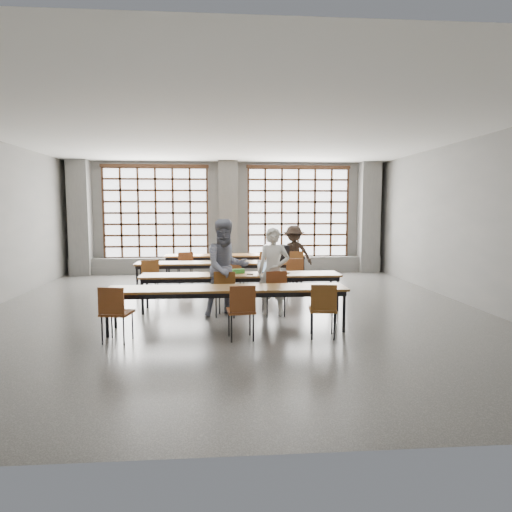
# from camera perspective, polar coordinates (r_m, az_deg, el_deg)

# --- Properties ---
(floor) EXTENTS (11.00, 11.00, 0.00)m
(floor) POSITION_cam_1_polar(r_m,az_deg,el_deg) (9.32, -2.86, -6.72)
(floor) COLOR #4F4F4C
(floor) RESTS_ON ground
(ceiling) EXTENTS (11.00, 11.00, 0.00)m
(ceiling) POSITION_cam_1_polar(r_m,az_deg,el_deg) (9.20, -2.98, 15.05)
(ceiling) COLOR silver
(ceiling) RESTS_ON floor
(wall_back) EXTENTS (10.00, 0.00, 10.00)m
(wall_back) POSITION_cam_1_polar(r_m,az_deg,el_deg) (14.59, -3.53, 4.81)
(wall_back) COLOR slate
(wall_back) RESTS_ON floor
(wall_front) EXTENTS (10.00, 0.00, 10.00)m
(wall_front) POSITION_cam_1_polar(r_m,az_deg,el_deg) (3.61, -0.44, 1.22)
(wall_front) COLOR slate
(wall_front) RESTS_ON floor
(wall_right) EXTENTS (0.00, 11.00, 11.00)m
(wall_right) POSITION_cam_1_polar(r_m,az_deg,el_deg) (10.50, 25.57, 3.78)
(wall_right) COLOR slate
(wall_right) RESTS_ON floor
(column_left) EXTENTS (0.60, 0.55, 3.50)m
(column_left) POSITION_cam_1_polar(r_m,az_deg,el_deg) (14.93, -21.11, 4.45)
(column_left) COLOR #585855
(column_left) RESTS_ON floor
(column_mid) EXTENTS (0.60, 0.55, 3.50)m
(column_mid) POSITION_cam_1_polar(r_m,az_deg,el_deg) (14.31, -3.51, 4.79)
(column_mid) COLOR #585855
(column_mid) RESTS_ON floor
(column_right) EXTENTS (0.60, 0.55, 3.50)m
(column_right) POSITION_cam_1_polar(r_m,az_deg,el_deg) (15.08, 13.91, 4.68)
(column_right) COLOR #585855
(column_right) RESTS_ON floor
(window_left) EXTENTS (3.32, 0.12, 3.00)m
(window_left) POSITION_cam_1_polar(r_m,az_deg,el_deg) (14.64, -12.41, 5.27)
(window_left) COLOR white
(window_left) RESTS_ON wall_back
(window_right) EXTENTS (3.32, 0.12, 3.00)m
(window_right) POSITION_cam_1_polar(r_m,az_deg,el_deg) (14.72, 5.30, 5.39)
(window_right) COLOR white
(window_right) RESTS_ON wall_back
(sill_ledge) EXTENTS (9.80, 0.35, 0.50)m
(sill_ledge) POSITION_cam_1_polar(r_m,az_deg,el_deg) (14.50, -3.48, -1.14)
(sill_ledge) COLOR #585855
(sill_ledge) RESTS_ON floor
(desk_row_a) EXTENTS (4.00, 0.70, 0.73)m
(desk_row_a) POSITION_cam_1_polar(r_m,az_deg,el_deg) (13.05, -2.57, -0.10)
(desk_row_a) COLOR brown
(desk_row_a) RESTS_ON floor
(desk_row_b) EXTENTS (4.00, 0.70, 0.73)m
(desk_row_b) POSITION_cam_1_polar(r_m,az_deg,el_deg) (11.26, -4.76, -1.09)
(desk_row_b) COLOR brown
(desk_row_b) RESTS_ON floor
(desk_row_c) EXTENTS (4.00, 0.70, 0.73)m
(desk_row_c) POSITION_cam_1_polar(r_m,az_deg,el_deg) (9.22, -1.89, -2.65)
(desk_row_c) COLOR brown
(desk_row_c) RESTS_ON floor
(desk_row_d) EXTENTS (4.00, 0.70, 0.73)m
(desk_row_d) POSITION_cam_1_polar(r_m,az_deg,el_deg) (7.68, -3.59, -4.41)
(desk_row_d) COLOR brown
(desk_row_d) RESTS_ON floor
(chair_back_left) EXTENTS (0.49, 0.50, 0.88)m
(chair_back_left) POSITION_cam_1_polar(r_m,az_deg,el_deg) (12.47, -8.84, -1.04)
(chair_back_left) COLOR maroon
(chair_back_left) RESTS_ON floor
(chair_back_mid) EXTENTS (0.46, 0.47, 0.88)m
(chair_back_mid) POSITION_cam_1_polar(r_m,az_deg,el_deg) (12.50, 1.24, -0.96)
(chair_back_mid) COLOR brown
(chair_back_mid) RESTS_ON floor
(chair_back_right) EXTENTS (0.48, 0.48, 0.88)m
(chair_back_right) POSITION_cam_1_polar(r_m,az_deg,el_deg) (12.60, 4.88, -0.92)
(chair_back_right) COLOR brown
(chair_back_right) RESTS_ON floor
(chair_mid_left) EXTENTS (0.53, 0.53, 0.88)m
(chair_mid_left) POSITION_cam_1_polar(r_m,az_deg,el_deg) (10.78, -13.18, -2.23)
(chair_mid_left) COLOR brown
(chair_mid_left) RESTS_ON floor
(chair_mid_centre) EXTENTS (0.52, 0.52, 0.88)m
(chair_mid_centre) POSITION_cam_1_polar(r_m,az_deg,el_deg) (10.67, -2.74, -2.17)
(chair_mid_centre) COLOR maroon
(chair_mid_centre) RESTS_ON floor
(chair_mid_right) EXTENTS (0.44, 0.45, 0.88)m
(chair_mid_right) POSITION_cam_1_polar(r_m,az_deg,el_deg) (10.80, 4.81, -2.08)
(chair_mid_right) COLOR brown
(chair_mid_right) RESTS_ON floor
(chair_front_left) EXTENTS (0.49, 0.50, 0.88)m
(chair_front_left) POSITION_cam_1_polar(r_m,az_deg,el_deg) (8.61, -3.79, -4.14)
(chair_front_left) COLOR brown
(chair_front_left) RESTS_ON floor
(chair_front_right) EXTENTS (0.48, 0.48, 0.88)m
(chair_front_right) POSITION_cam_1_polar(r_m,az_deg,el_deg) (8.67, 2.36, -4.06)
(chair_front_right) COLOR brown
(chair_front_right) RESTS_ON floor
(chair_near_left) EXTENTS (0.50, 0.50, 0.88)m
(chair_near_left) POSITION_cam_1_polar(r_m,az_deg,el_deg) (7.27, -17.24, -6.30)
(chair_near_left) COLOR brown
(chair_near_left) RESTS_ON floor
(chair_near_mid) EXTENTS (0.46, 0.46, 0.88)m
(chair_near_mid) POSITION_cam_1_polar(r_m,az_deg,el_deg) (7.09, -1.81, -6.33)
(chair_near_mid) COLOR brown
(chair_near_mid) RESTS_ON floor
(chair_near_right) EXTENTS (0.48, 0.48, 0.88)m
(chair_near_right) POSITION_cam_1_polar(r_m,az_deg,el_deg) (7.27, 8.39, -6.09)
(chair_near_right) COLOR brown
(chair_near_right) RESTS_ON floor
(student_male) EXTENTS (0.69, 0.53, 1.68)m
(student_male) POSITION_cam_1_polar(r_m,az_deg,el_deg) (8.75, 2.19, -1.95)
(student_male) COLOR silver
(student_male) RESTS_ON floor
(student_female) EXTENTS (1.08, 0.96, 1.85)m
(student_female) POSITION_cam_1_polar(r_m,az_deg,el_deg) (8.68, -3.72, -1.47)
(student_female) COLOR #19234C
(student_female) RESTS_ON floor
(student_back) EXTENTS (1.15, 0.88, 1.57)m
(student_back) POSITION_cam_1_polar(r_m,az_deg,el_deg) (12.70, 4.74, 0.26)
(student_back) COLOR black
(student_back) RESTS_ON floor
(laptop_front) EXTENTS (0.40, 0.36, 0.26)m
(laptop_front) POSITION_cam_1_polar(r_m,az_deg,el_deg) (9.35, 1.39, -1.74)
(laptop_front) COLOR silver
(laptop_front) RESTS_ON desk_row_c
(laptop_back) EXTENTS (0.43, 0.40, 0.26)m
(laptop_back) POSITION_cam_1_polar(r_m,az_deg,el_deg) (13.26, 3.18, 0.54)
(laptop_back) COLOR #ABACB0
(laptop_back) RESTS_ON desk_row_a
(mouse) EXTENTS (0.12, 0.10, 0.04)m
(mouse) POSITION_cam_1_polar(r_m,az_deg,el_deg) (9.28, 3.99, -2.08)
(mouse) COLOR silver
(mouse) RESTS_ON desk_row_c
(green_box) EXTENTS (0.26, 0.13, 0.09)m
(green_box) POSITION_cam_1_polar(r_m,az_deg,el_deg) (9.28, -2.22, -1.91)
(green_box) COLOR #33892C
(green_box) RESTS_ON desk_row_c
(phone) EXTENTS (0.14, 0.10, 0.01)m
(phone) POSITION_cam_1_polar(r_m,az_deg,el_deg) (9.12, -0.73, -2.28)
(phone) COLOR black
(phone) RESTS_ON desk_row_c
(paper_sheet_b) EXTENTS (0.34, 0.27, 0.00)m
(paper_sheet_b) POSITION_cam_1_polar(r_m,az_deg,el_deg) (11.21, -6.29, -0.79)
(paper_sheet_b) COLOR silver
(paper_sheet_b) RESTS_ON desk_row_b
(paper_sheet_c) EXTENTS (0.33, 0.25, 0.00)m
(paper_sheet_c) POSITION_cam_1_polar(r_m,az_deg,el_deg) (11.26, -4.25, -0.75)
(paper_sheet_c) COLOR white
(paper_sheet_c) RESTS_ON desk_row_b
(backpack) EXTENTS (0.35, 0.25, 0.40)m
(backpack) POSITION_cam_1_polar(r_m,az_deg,el_deg) (11.39, 3.31, 0.35)
(backpack) COLOR black
(backpack) RESTS_ON desk_row_b
(plastic_bag) EXTENTS (0.30, 0.26, 0.29)m
(plastic_bag) POSITION_cam_1_polar(r_m,az_deg,el_deg) (13.14, 1.34, 0.86)
(plastic_bag) COLOR white
(plastic_bag) RESTS_ON desk_row_a
(red_pouch) EXTENTS (0.21, 0.13, 0.06)m
(red_pouch) POSITION_cam_1_polar(r_m,az_deg,el_deg) (7.34, -16.98, -6.45)
(red_pouch) COLOR #A91E14
(red_pouch) RESTS_ON chair_near_left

